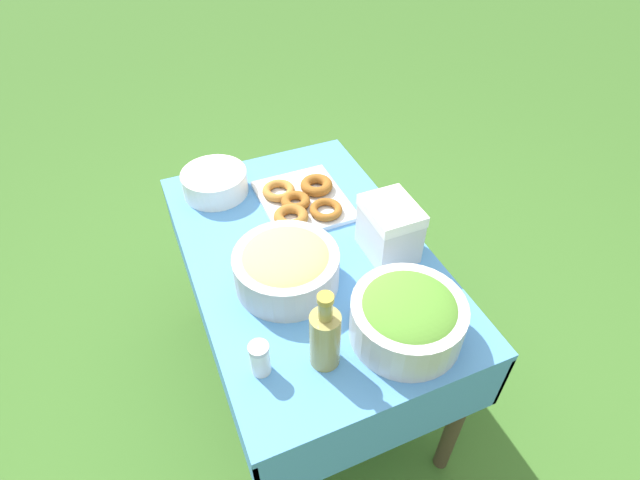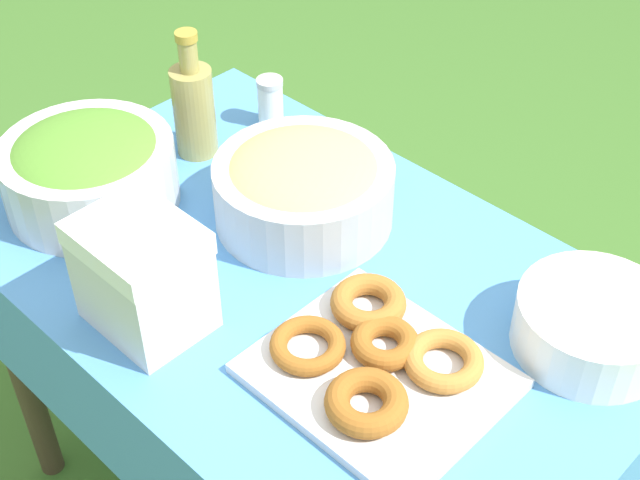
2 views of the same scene
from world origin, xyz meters
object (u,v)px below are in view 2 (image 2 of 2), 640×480
object	(u,v)px
donut_platter	(377,362)
olive_oil_bottle	(194,107)
salad_bowl	(88,168)
pasta_bowl	(304,186)
cooler_box	(143,276)
plate_stack	(593,325)

from	to	relation	value
donut_platter	olive_oil_bottle	world-z (taller)	olive_oil_bottle
salad_bowl	donut_platter	world-z (taller)	salad_bowl
salad_bowl	donut_platter	size ratio (longest dim) A/B	0.89
pasta_bowl	salad_bowl	bearing A→B (deg)	-142.99
pasta_bowl	olive_oil_bottle	size ratio (longest dim) A/B	1.23
salad_bowl	donut_platter	xyz separation A→B (m)	(0.61, 0.05, -0.05)
donut_platter	cooler_box	size ratio (longest dim) A/B	1.85
olive_oil_bottle	salad_bowl	bearing A→B (deg)	-92.34
cooler_box	olive_oil_bottle	bearing A→B (deg)	130.66
olive_oil_bottle	cooler_box	xyz separation A→B (m)	(0.29, -0.34, -0.01)
plate_stack	olive_oil_bottle	bearing A→B (deg)	-174.34
cooler_box	donut_platter	bearing A→B (deg)	27.15
plate_stack	salad_bowl	bearing A→B (deg)	-159.11
salad_bowl	plate_stack	bearing A→B (deg)	20.89
plate_stack	donut_platter	bearing A→B (deg)	-126.52
donut_platter	plate_stack	distance (m)	0.32
salad_bowl	cooler_box	world-z (taller)	cooler_box
cooler_box	salad_bowl	bearing A→B (deg)	159.79
salad_bowl	olive_oil_bottle	world-z (taller)	olive_oil_bottle
pasta_bowl	olive_oil_bottle	distance (m)	0.29
salad_bowl	pasta_bowl	distance (m)	0.37
plate_stack	cooler_box	xyz separation A→B (m)	(-0.50, -0.41, 0.05)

